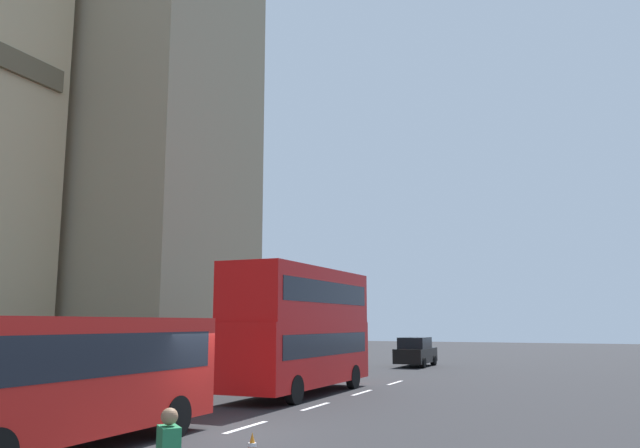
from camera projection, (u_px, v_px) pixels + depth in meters
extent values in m
plane|color=#262628|center=(223.00, 434.00, 15.78)|extent=(160.00, 160.00, 0.00)
cube|color=silver|center=(246.00, 427.00, 16.82)|extent=(2.20, 0.16, 0.01)
cube|color=silver|center=(316.00, 407.00, 20.99)|extent=(2.20, 0.16, 0.01)
cube|color=silver|center=(362.00, 393.00, 25.16)|extent=(2.20, 0.16, 0.01)
cube|color=silver|center=(395.00, 383.00, 29.33)|extent=(2.20, 0.16, 0.01)
cube|color=red|center=(59.00, 375.00, 13.63)|extent=(8.41, 2.50, 2.50)
cube|color=#1E232D|center=(60.00, 354.00, 13.70)|extent=(7.74, 2.54, 0.90)
cylinder|color=black|center=(175.00, 416.00, 15.45)|extent=(1.00, 0.30, 1.00)
cube|color=red|center=(301.00, 353.00, 24.79)|extent=(9.01, 2.50, 2.40)
cube|color=#1E232D|center=(301.00, 344.00, 24.84)|extent=(8.11, 2.54, 0.84)
cube|color=red|center=(301.00, 296.00, 25.14)|extent=(8.83, 2.50, 2.10)
cube|color=#1E232D|center=(301.00, 293.00, 25.15)|extent=(8.11, 2.54, 0.84)
cylinder|color=black|center=(353.00, 377.00, 26.78)|extent=(1.00, 0.30, 1.00)
cylinder|color=black|center=(294.00, 390.00, 21.56)|extent=(1.00, 0.30, 1.00)
cube|color=black|center=(416.00, 355.00, 40.55)|extent=(4.40, 1.80, 0.90)
cube|color=black|center=(415.00, 343.00, 40.49)|extent=(2.46, 1.66, 0.70)
cylinder|color=black|center=(433.00, 360.00, 41.45)|extent=(0.64, 0.30, 0.64)
cylinder|color=black|center=(423.00, 363.00, 38.90)|extent=(0.64, 0.30, 0.64)
cone|color=orange|center=(252.00, 446.00, 12.70)|extent=(0.28, 0.28, 0.55)
cylinder|color=white|center=(252.00, 445.00, 12.70)|extent=(0.17, 0.17, 0.08)
sphere|color=#936B4C|center=(169.00, 417.00, 8.09)|extent=(0.22, 0.22, 0.22)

